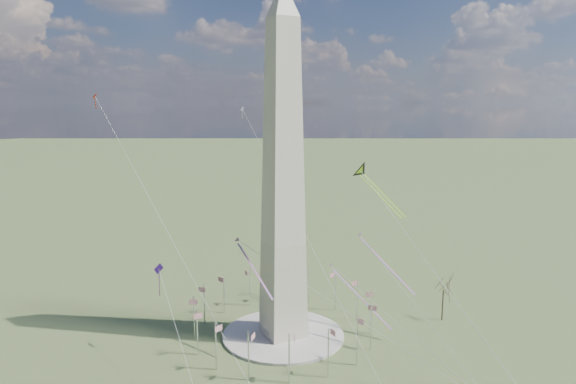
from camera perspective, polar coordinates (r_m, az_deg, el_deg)
name	(u,v)px	position (r m, az deg, el deg)	size (l,w,h in m)	color
ground	(283,336)	(158.20, -0.54, -15.71)	(2000.00, 2000.00, 0.00)	#48572B
plaza	(283,335)	(158.03, -0.54, -15.58)	(36.00, 36.00, 0.80)	#B1AAA1
washington_monument	(283,176)	(144.14, -0.57, 1.76)	(15.56, 15.56, 100.00)	#C3B2A3
flagpole_ring	(283,313)	(155.20, -0.54, -13.28)	(54.40, 54.40, 13.00)	silver
tree_near	(443,288)	(171.76, 16.89, -10.16)	(8.58, 8.58, 15.01)	#473C2B
kite_delta_black	(363,173)	(173.72, 8.33, 2.05)	(10.31, 20.37, 16.60)	black
kite_diamond_purple	(159,272)	(145.85, -14.16, -8.63)	(2.15, 3.12, 9.47)	#39176B
kite_streamer_left	(378,256)	(150.08, 10.01, -7.01)	(6.84, 19.81, 13.93)	#F24926
kite_streamer_mid	(249,261)	(144.23, -4.32, -7.67)	(4.06, 18.94, 13.05)	#F24926
kite_streamer_right	(351,287)	(160.70, 6.97, -10.41)	(9.87, 21.89, 15.84)	#F24926
kite_small_red	(95,97)	(165.16, -20.67, 9.82)	(1.22, 2.01, 4.65)	red
kite_small_white	(242,110)	(192.66, -5.10, 9.07)	(1.14, 1.88, 4.36)	white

